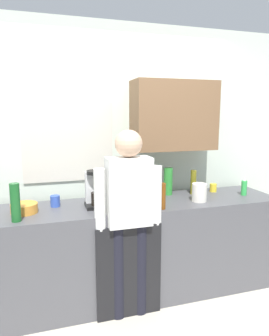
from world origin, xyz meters
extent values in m
plane|color=beige|center=(0.00, 0.00, 0.00)|extent=(8.00, 8.00, 0.00)
cube|color=#4C4C51|center=(0.00, 0.30, 0.45)|extent=(3.12, 0.64, 0.90)
cube|color=black|center=(-0.01, -0.03, 0.41)|extent=(0.56, 0.02, 0.81)
cube|color=silver|center=(0.00, 0.73, 1.30)|extent=(4.72, 0.10, 2.60)
cube|color=beige|center=(-0.41, 0.67, 1.45)|extent=(0.86, 0.02, 0.76)
cube|color=#8CA5C6|center=(-0.41, 0.67, 1.45)|extent=(0.80, 0.02, 0.70)
cube|color=brown|center=(0.62, 0.52, 1.70)|extent=(0.84, 0.32, 0.68)
cube|color=black|center=(-0.21, 0.28, 0.92)|extent=(0.20, 0.20, 0.03)
cube|color=silver|center=(-0.21, 0.34, 1.07)|extent=(0.18, 0.08, 0.28)
cylinder|color=black|center=(-0.21, 0.25, 0.99)|extent=(0.11, 0.11, 0.11)
cylinder|color=black|center=(-0.21, 0.28, 1.22)|extent=(0.17, 0.17, 0.03)
cylinder|color=#195923|center=(-0.87, 0.09, 1.05)|extent=(0.07, 0.07, 0.30)
cylinder|color=#2D8C33|center=(0.56, 0.50, 1.04)|extent=(0.09, 0.09, 0.28)
cylinder|color=brown|center=(0.32, 0.06, 1.02)|extent=(0.06, 0.06, 0.23)
cylinder|color=olive|center=(0.82, 0.44, 1.03)|extent=(0.06, 0.06, 0.25)
cylinder|color=#3351B2|center=(-0.57, 0.40, 0.95)|extent=(0.08, 0.08, 0.10)
cylinder|color=yellow|center=(1.07, 0.47, 0.95)|extent=(0.07, 0.07, 0.08)
cylinder|color=orange|center=(-0.83, 0.29, 0.94)|extent=(0.22, 0.22, 0.08)
cylinder|color=green|center=(1.29, 0.25, 0.98)|extent=(0.06, 0.06, 0.15)
cone|color=white|center=(1.29, 0.25, 1.07)|extent=(0.02, 0.02, 0.03)
cylinder|color=silver|center=(0.75, 0.19, 0.99)|extent=(0.14, 0.14, 0.17)
cylinder|color=black|center=(-0.10, 0.00, 0.41)|extent=(0.12, 0.12, 0.82)
cylinder|color=black|center=(0.10, 0.00, 0.41)|extent=(0.12, 0.12, 0.82)
cube|color=white|center=(0.00, 0.00, 1.10)|extent=(0.36, 0.20, 0.56)
sphere|color=#D8AD8C|center=(0.00, 0.00, 1.49)|extent=(0.22, 0.22, 0.22)
cylinder|color=white|center=(-0.24, 0.00, 1.05)|extent=(0.09, 0.09, 0.50)
cylinder|color=white|center=(0.24, 0.00, 1.05)|extent=(0.09, 0.09, 0.50)
camera|label=1|loc=(-0.65, -2.32, 1.72)|focal=32.63mm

